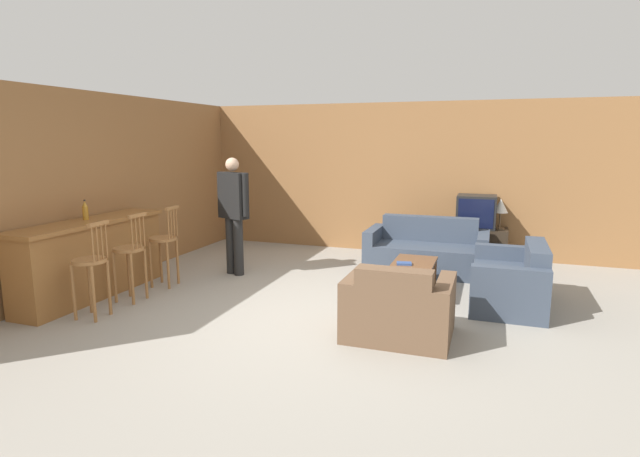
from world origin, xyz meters
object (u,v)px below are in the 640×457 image
object	(u,v)px
person_by_window	(234,210)
armchair_near	(398,310)
bar_chair_mid	(130,256)
bottle	(85,211)
tv_unit	(474,245)
tv	(476,212)
book_on_table	(404,263)
bar_chair_far	(164,245)
couch_far	(427,252)
table_lamp	(501,207)
coffee_table	(413,269)
loveseat_right	(511,282)
bar_chair_near	(91,268)

from	to	relation	value
person_by_window	armchair_near	bearing A→B (deg)	-30.49
bar_chair_mid	bottle	bearing A→B (deg)	178.83
tv_unit	tv	bearing A→B (deg)	-90.00
book_on_table	tv_unit	bearing A→B (deg)	70.79
bar_chair_far	person_by_window	bearing A→B (deg)	54.98
couch_far	tv	size ratio (longest dim) A/B	2.92
person_by_window	bottle	bearing A→B (deg)	-129.46
table_lamp	person_by_window	world-z (taller)	person_by_window
bar_chair_mid	armchair_near	distance (m)	3.34
coffee_table	tv	bearing A→B (deg)	72.49
bar_chair_mid	table_lamp	size ratio (longest dim) A/B	2.26
coffee_table	table_lamp	distance (m)	2.45
bar_chair_mid	loveseat_right	world-z (taller)	bar_chair_mid
bar_chair_near	book_on_table	world-z (taller)	bar_chair_near
bar_chair_near	armchair_near	distance (m)	3.38
coffee_table	table_lamp	world-z (taller)	table_lamp
bar_chair_far	person_by_window	size ratio (longest dim) A/B	0.64
coffee_table	bar_chair_near	bearing A→B (deg)	-148.40
couch_far	tv_unit	world-z (taller)	couch_far
loveseat_right	coffee_table	size ratio (longest dim) A/B	1.32
tv_unit	table_lamp	size ratio (longest dim) A/B	2.07
tv	coffee_table	bearing A→B (deg)	-107.51
loveseat_right	coffee_table	distance (m)	1.19
tv_unit	person_by_window	distance (m)	3.93
bar_chair_far	armchair_near	size ratio (longest dim) A/B	1.05
couch_far	bar_chair_near	bearing A→B (deg)	-134.89
bar_chair_near	person_by_window	size ratio (longest dim) A/B	0.64
bar_chair_far	bottle	bearing A→B (deg)	-134.42
bar_chair_mid	tv_unit	bearing A→B (deg)	41.85
bottle	armchair_near	bearing A→B (deg)	-1.29
bar_chair_near	coffee_table	size ratio (longest dim) A/B	1.06
bar_chair_mid	bar_chair_far	size ratio (longest dim) A/B	1.00
bar_chair_near	table_lamp	world-z (taller)	bar_chair_near
coffee_table	loveseat_right	bearing A→B (deg)	-0.23
bar_chair_near	loveseat_right	bearing A→B (deg)	24.21
coffee_table	book_on_table	size ratio (longest dim) A/B	5.02
tv_unit	couch_far	bearing A→B (deg)	-127.09
bar_chair_near	table_lamp	xyz separation A→B (m)	(4.28, 4.14, 0.34)
bar_chair_far	person_by_window	xyz separation A→B (m)	(0.60, 0.85, 0.40)
bar_chair_mid	bottle	xyz separation A→B (m)	(-0.65, 0.01, 0.53)
bar_chair_near	loveseat_right	size ratio (longest dim) A/B	0.80
bar_chair_mid	loveseat_right	xyz separation A→B (m)	(4.42, 1.35, -0.28)
bar_chair_near	bar_chair_mid	distance (m)	0.63
bar_chair_near	person_by_window	world-z (taller)	person_by_window
bar_chair_near	bar_chair_far	size ratio (longest dim) A/B	1.00
tv	person_by_window	size ratio (longest dim) A/B	0.35
bar_chair_near	loveseat_right	distance (m)	4.86
loveseat_right	tv	xyz separation A→B (m)	(-0.51, 2.15, 0.54)
armchair_near	coffee_table	bearing A→B (deg)	93.32
bar_chair_far	tv	xyz separation A→B (m)	(3.92, 2.83, 0.26)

